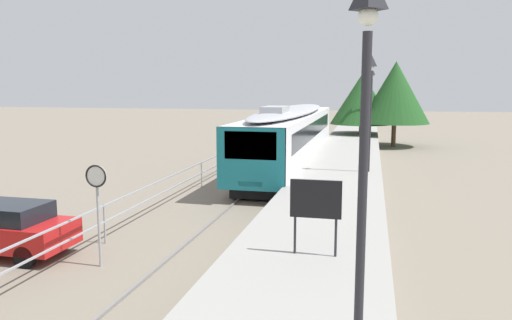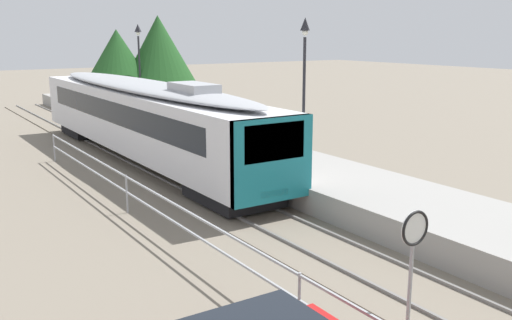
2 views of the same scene
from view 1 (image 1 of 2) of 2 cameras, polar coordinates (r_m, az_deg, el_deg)
name	(u,v)px [view 1 (image 1 of 2)]	position (r m, az deg, el deg)	size (l,w,h in m)	color
ground_plane	(214,183)	(25.10, -4.86, -2.70)	(160.00, 160.00, 0.00)	slate
track_rails	(272,185)	(24.35, 1.88, -2.94)	(3.20, 60.00, 0.14)	slate
commuter_train	(291,132)	(29.53, 4.04, 3.20)	(2.82, 20.47, 3.74)	silver
station_platform	(339,180)	(23.86, 9.56, -2.27)	(3.90, 60.00, 0.90)	#999691
platform_lamp_near_end	(365,104)	(6.28, 12.48, 6.29)	(0.34, 0.34, 5.35)	#232328
platform_lamp_mid_platform	(371,91)	(23.42, 13.09, 7.70)	(0.34, 0.34, 5.35)	#232328
platform_lamp_far_end	(372,89)	(40.55, 13.19, 7.92)	(0.34, 0.34, 5.35)	#232328
platform_notice_board	(316,202)	(11.63, 6.90, -4.79)	(1.20, 0.08, 1.80)	#232328
speed_limit_sign	(97,190)	(13.80, -17.87, -3.31)	(0.61, 0.10, 2.81)	#9EA0A5
carpark_fence	(104,215)	(16.08, -17.08, -6.08)	(0.06, 36.06, 1.25)	#9EA0A5
parked_hatchback_red	(5,228)	(16.12, -26.95, -7.03)	(4.02, 1.80, 1.53)	red
tree_behind_carpark	(362,99)	(42.46, 12.11, 6.91)	(5.21, 5.21, 5.95)	brown
tree_behind_station_far	(395,92)	(41.71, 15.76, 7.50)	(5.51, 5.51, 6.86)	brown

